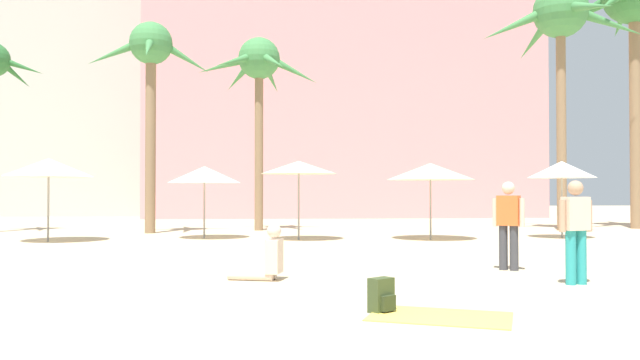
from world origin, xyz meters
The scene contains 17 objects.
ground centered at (0.00, 0.00, 0.00)m, with size 120.00×120.00×0.00m, color #C6B28C.
hotel_pink centered at (3.05, 32.74, 8.20)m, with size 22.74×8.81×16.40m, color pink.
hotel_tower_gray centered at (-9.35, 37.26, 11.74)m, with size 19.32×9.71×23.47m, color #BCB7AD.
palm_tree_far_left centered at (9.79, 17.22, 7.99)m, with size 6.34×6.34×9.50m.
palm_tree_left centered at (-1.83, 18.23, 6.17)m, with size 4.76×4.51×7.44m.
palm_tree_right centered at (13.36, 18.18, 9.08)m, with size 6.19×6.49×10.82m.
palm_tree_far_right centered at (-5.66, 16.91, 6.17)m, with size 4.42×4.50×7.60m.
cafe_umbrella_0 centered at (-0.51, 13.25, 2.23)m, with size 2.33×2.33×2.43m.
cafe_umbrella_1 centered at (3.58, 13.13, 2.11)m, with size 2.71×2.71×2.37m.
cafe_umbrella_2 centered at (-7.96, 13.25, 2.20)m, with size 2.58×2.58×2.47m.
cafe_umbrella_3 centered at (7.91, 13.34, 2.19)m, with size 2.11×2.11×2.46m.
cafe_umbrella_4 centered at (-3.46, 14.14, 2.02)m, with size 2.29×2.29×2.29m.
beach_towel centered at (0.58, 1.23, 0.01)m, with size 1.62×1.03×0.01m, color #F4CC4C.
backpack centered at (-0.05, 1.57, 0.20)m, with size 0.35×0.34×0.42m.
person_far_left centered at (-1.48, 4.52, 0.34)m, with size 0.94×0.60×0.94m.
person_mid_right centered at (3.44, 3.61, 0.90)m, with size 0.61×0.30×1.65m.
person_mid_left centered at (3.07, 5.46, 0.91)m, with size 0.54×0.44×1.66m.
Camera 1 is at (-1.43, -6.01, 1.46)m, focal length 35.27 mm.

